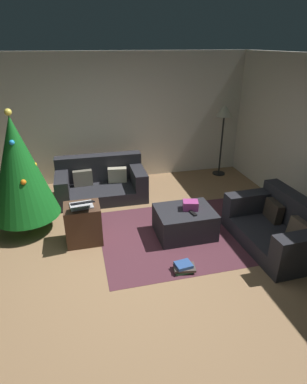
{
  "coord_description": "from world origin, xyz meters",
  "views": [
    {
      "loc": [
        -0.54,
        -3.44,
        2.75
      ],
      "look_at": [
        0.48,
        0.63,
        0.75
      ],
      "focal_mm": 29.58,
      "sensor_mm": 36.0,
      "label": 1
    }
  ],
  "objects_px": {
    "side_table": "(83,224)",
    "book_stack": "(184,267)",
    "gift_box": "(190,205)",
    "corner_lamp": "(224,116)",
    "christmas_tree": "(19,168)",
    "ottoman": "(185,222)",
    "tv_remote": "(193,213)",
    "couch_left": "(101,182)",
    "laptop": "(82,205)",
    "couch_right": "(281,227)"
  },
  "relations": [
    {
      "from": "christmas_tree",
      "to": "side_table",
      "type": "distance_m",
      "value": 1.26
    },
    {
      "from": "gift_box",
      "to": "corner_lamp",
      "type": "bearing_deg",
      "value": 55.29
    },
    {
      "from": "christmas_tree",
      "to": "laptop",
      "type": "height_order",
      "value": "christmas_tree"
    },
    {
      "from": "ottoman",
      "to": "book_stack",
      "type": "relative_size",
      "value": 2.81
    },
    {
      "from": "book_stack",
      "to": "couch_left",
      "type": "bearing_deg",
      "value": 107.86
    },
    {
      "from": "tv_remote",
      "to": "laptop",
      "type": "bearing_deg",
      "value": 159.26
    },
    {
      "from": "couch_right",
      "to": "side_table",
      "type": "xyz_separation_m",
      "value": [
        -2.82,
        0.78,
        0.02
      ]
    },
    {
      "from": "ottoman",
      "to": "corner_lamp",
      "type": "relative_size",
      "value": 0.56
    },
    {
      "from": "gift_box",
      "to": "laptop",
      "type": "relative_size",
      "value": 0.5
    },
    {
      "from": "tv_remote",
      "to": "couch_left",
      "type": "bearing_deg",
      "value": 111.48
    },
    {
      "from": "corner_lamp",
      "to": "laptop",
      "type": "bearing_deg",
      "value": -146.36
    },
    {
      "from": "couch_left",
      "to": "side_table",
      "type": "relative_size",
      "value": 2.8
    },
    {
      "from": "side_table",
      "to": "gift_box",
      "type": "bearing_deg",
      "value": -6.02
    },
    {
      "from": "couch_right",
      "to": "christmas_tree",
      "type": "xyz_separation_m",
      "value": [
        -3.66,
        1.34,
        0.77
      ]
    },
    {
      "from": "couch_left",
      "to": "tv_remote",
      "type": "relative_size",
      "value": 10.45
    },
    {
      "from": "side_table",
      "to": "corner_lamp",
      "type": "distance_m",
      "value": 3.86
    },
    {
      "from": "corner_lamp",
      "to": "couch_left",
      "type": "bearing_deg",
      "value": -169.84
    },
    {
      "from": "tv_remote",
      "to": "book_stack",
      "type": "relative_size",
      "value": 0.51
    },
    {
      "from": "gift_box",
      "to": "book_stack",
      "type": "distance_m",
      "value": 1.05
    },
    {
      "from": "couch_left",
      "to": "ottoman",
      "type": "bearing_deg",
      "value": 124.0
    },
    {
      "from": "corner_lamp",
      "to": "ottoman",
      "type": "bearing_deg",
      "value": -126.03
    },
    {
      "from": "christmas_tree",
      "to": "laptop",
      "type": "relative_size",
      "value": 4.24
    },
    {
      "from": "side_table",
      "to": "book_stack",
      "type": "relative_size",
      "value": 1.92
    },
    {
      "from": "christmas_tree",
      "to": "corner_lamp",
      "type": "xyz_separation_m",
      "value": [
        3.97,
        1.45,
        0.27
      ]
    },
    {
      "from": "laptop",
      "to": "book_stack",
      "type": "height_order",
      "value": "laptop"
    },
    {
      "from": "couch_right",
      "to": "ottoman",
      "type": "bearing_deg",
      "value": 63.62
    },
    {
      "from": "christmas_tree",
      "to": "corner_lamp",
      "type": "relative_size",
      "value": 1.24
    },
    {
      "from": "gift_box",
      "to": "book_stack",
      "type": "xyz_separation_m",
      "value": [
        -0.39,
        -0.87,
        -0.44
      ]
    },
    {
      "from": "couch_right",
      "to": "christmas_tree",
      "type": "relative_size",
      "value": 0.8
    },
    {
      "from": "tv_remote",
      "to": "corner_lamp",
      "type": "xyz_separation_m",
      "value": [
        1.53,
        2.34,
        0.89
      ]
    },
    {
      "from": "book_stack",
      "to": "tv_remote",
      "type": "bearing_deg",
      "value": 62.36
    },
    {
      "from": "ottoman",
      "to": "tv_remote",
      "type": "relative_size",
      "value": 5.46
    },
    {
      "from": "couch_left",
      "to": "tv_remote",
      "type": "height_order",
      "value": "couch_left"
    },
    {
      "from": "corner_lamp",
      "to": "tv_remote",
      "type": "bearing_deg",
      "value": -123.14
    },
    {
      "from": "gift_box",
      "to": "christmas_tree",
      "type": "distance_m",
      "value": 2.62
    },
    {
      "from": "side_table",
      "to": "laptop",
      "type": "distance_m",
      "value": 0.36
    },
    {
      "from": "ottoman",
      "to": "christmas_tree",
      "type": "relative_size",
      "value": 0.45
    },
    {
      "from": "gift_box",
      "to": "couch_right",
      "type": "bearing_deg",
      "value": -26.89
    },
    {
      "from": "couch_right",
      "to": "side_table",
      "type": "distance_m",
      "value": 2.92
    },
    {
      "from": "couch_left",
      "to": "ottoman",
      "type": "height_order",
      "value": "couch_left"
    },
    {
      "from": "book_stack",
      "to": "laptop",
      "type": "bearing_deg",
      "value": 141.48
    },
    {
      "from": "ottoman",
      "to": "corner_lamp",
      "type": "xyz_separation_m",
      "value": [
        1.6,
        2.2,
        1.11
      ]
    },
    {
      "from": "christmas_tree",
      "to": "laptop",
      "type": "distance_m",
      "value": 1.13
    },
    {
      "from": "couch_right",
      "to": "tv_remote",
      "type": "distance_m",
      "value": 1.31
    },
    {
      "from": "couch_left",
      "to": "gift_box",
      "type": "relative_size",
      "value": 7.32
    },
    {
      "from": "side_table",
      "to": "corner_lamp",
      "type": "bearing_deg",
      "value": 32.75
    },
    {
      "from": "couch_right",
      "to": "corner_lamp",
      "type": "height_order",
      "value": "corner_lamp"
    },
    {
      "from": "couch_left",
      "to": "corner_lamp",
      "type": "distance_m",
      "value": 2.96
    },
    {
      "from": "ottoman",
      "to": "book_stack",
      "type": "xyz_separation_m",
      "value": [
        -0.3,
        -0.85,
        -0.15
      ]
    },
    {
      "from": "christmas_tree",
      "to": "book_stack",
      "type": "bearing_deg",
      "value": -37.67
    }
  ]
}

